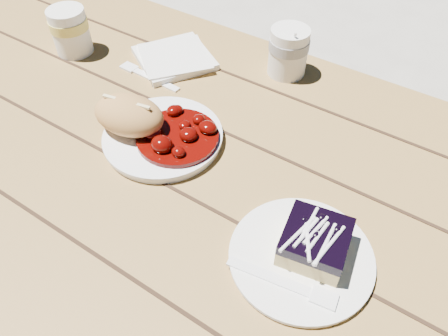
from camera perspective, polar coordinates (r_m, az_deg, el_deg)
The scene contains 11 objects.
picnic_table at distance 0.85m, azimuth 3.83°, elevation -9.53°, with size 2.00×1.55×0.75m.
main_plate at distance 0.79m, azimuth -7.95°, elevation 3.95°, with size 0.21×0.21×0.02m, color white.
goulash_stew at distance 0.76m, azimuth -6.19°, elevation 4.92°, with size 0.15×0.15×0.04m, color #520602, non-canonical shape.
bread_roll at distance 0.79m, azimuth -12.31°, elevation 6.77°, with size 0.13×0.09×0.07m, color #BB8648.
dessert_plate at distance 0.64m, azimuth 10.01°, elevation -11.41°, with size 0.20×0.20×0.01m, color white.
blueberry_cake at distance 0.63m, azimuth 11.80°, elevation -9.39°, with size 0.10×0.10×0.05m.
fork_dessert at distance 0.61m, azimuth 6.05°, elevation -13.95°, with size 0.03×0.16×0.01m, color white, non-canonical shape.
coffee_cup at distance 0.94m, azimuth 8.39°, elevation 14.79°, with size 0.08×0.08×0.10m, color white.
napkin_stack at distance 1.00m, azimuth -6.50°, elevation 14.07°, with size 0.15×0.15×0.01m, color white.
fork_table at distance 0.94m, azimuth -9.01°, elevation 11.35°, with size 0.03×0.16×0.01m, color white, non-canonical shape.
second_cup at distance 1.05m, azimuth -19.43°, elevation 16.50°, with size 0.08×0.08×0.10m, color white.
Camera 1 is at (0.21, -0.42, 1.30)m, focal length 35.00 mm.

